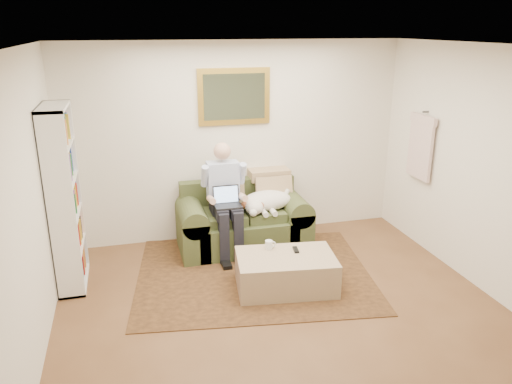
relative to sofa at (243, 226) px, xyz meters
name	(u,v)px	position (x,y,z in m)	size (l,w,h in m)	color
room_shell	(287,192)	(0.02, -1.69, 1.01)	(4.51, 5.00, 2.61)	brown
rug	(254,273)	(-0.06, -0.79, -0.28)	(2.67, 2.14, 0.01)	black
sofa	(243,226)	(0.00, 0.00, 0.00)	(1.67, 0.85, 1.00)	#434B27
seated_man	(226,201)	(-0.25, -0.15, 0.41)	(0.55, 0.78, 1.40)	#8C9AD8
laptop	(227,200)	(-0.25, -0.22, 0.45)	(0.32, 0.26, 0.23)	black
sleeping_dog	(267,200)	(0.30, -0.08, 0.35)	(0.69, 0.43, 0.25)	white
ottoman	(286,272)	(0.19, -1.20, -0.09)	(1.06, 0.68, 0.39)	tan
coffee_mug	(269,245)	(0.07, -0.97, 0.15)	(0.08, 0.08, 0.10)	white
tv_remote	(296,250)	(0.34, -1.09, 0.11)	(0.05, 0.15, 0.02)	black
bookshelf	(64,199)	(-2.08, -0.44, 0.71)	(0.28, 0.80, 2.00)	white
wall_mirror	(234,97)	(0.00, 0.43, 1.61)	(0.94, 0.04, 0.72)	gold
hanging_shirt	(421,144)	(2.21, -0.44, 1.06)	(0.06, 0.52, 0.90)	beige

